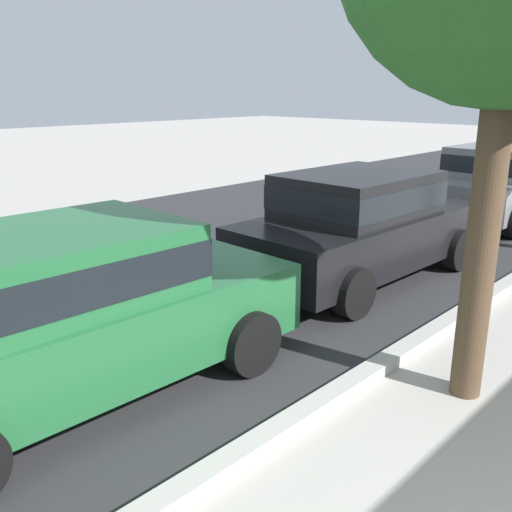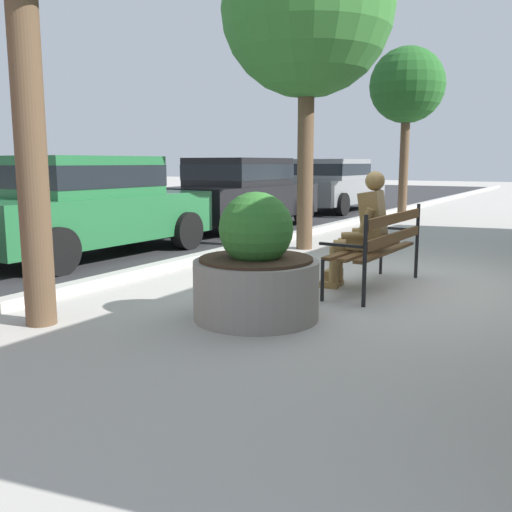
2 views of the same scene
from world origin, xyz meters
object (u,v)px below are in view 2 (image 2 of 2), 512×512
object	(u,v)px
concrete_planter	(256,271)
parked_car_grey	(334,183)
parked_car_black	(241,191)
street_tree_far_corner	(407,87)
street_tree_down_street	(307,10)
bronze_statue_seated	(360,232)
parked_car_green	(87,203)
park_bench	(381,243)

from	to	relation	value
concrete_planter	parked_car_grey	world-z (taller)	parked_car_grey
concrete_planter	parked_car_black	distance (m)	7.50
street_tree_far_corner	parked_car_black	xyz separation A→B (m)	(-3.61, 2.58, -2.47)
street_tree_down_street	parked_car_black	size ratio (longest dim) A/B	1.28
bronze_statue_seated	parked_car_green	world-z (taller)	parked_car_green
park_bench	parked_car_black	distance (m)	6.48
street_tree_down_street	parked_car_grey	distance (m)	8.28
bronze_statue_seated	street_tree_far_corner	world-z (taller)	street_tree_far_corner
parked_car_green	bronze_statue_seated	bearing A→B (deg)	-90.37
bronze_statue_seated	park_bench	bearing A→B (deg)	-65.68
park_bench	bronze_statue_seated	size ratio (longest dim) A/B	1.33
park_bench	street_tree_down_street	size ratio (longest dim) A/B	0.34
park_bench	street_tree_far_corner	world-z (taller)	street_tree_far_corner
bronze_statue_seated	street_tree_down_street	bearing A→B (deg)	37.74
concrete_planter	park_bench	bearing A→B (deg)	-18.24
bronze_statue_seated	parked_car_grey	distance (m)	10.73
bronze_statue_seated	parked_car_black	world-z (taller)	parked_car_black
street_tree_far_corner	parked_car_green	world-z (taller)	street_tree_far_corner
bronze_statue_seated	parked_car_green	xyz separation A→B (m)	(0.03, 4.49, 0.17)
concrete_planter	parked_car_green	world-z (taller)	parked_car_green
parked_car_black	parked_car_grey	world-z (taller)	same
park_bench	parked_car_grey	distance (m)	10.74
parked_car_grey	concrete_planter	bearing A→B (deg)	-160.28
parked_car_grey	park_bench	bearing A→B (deg)	-154.00
concrete_planter	parked_car_black	bearing A→B (deg)	33.26
concrete_planter	street_tree_far_corner	world-z (taller)	street_tree_far_corner
park_bench	street_tree_far_corner	distance (m)	8.78
street_tree_far_corner	parked_car_green	bearing A→B (deg)	162.40
park_bench	concrete_planter	world-z (taller)	concrete_planter
park_bench	parked_car_grey	size ratio (longest dim) A/B	0.44
bronze_statue_seated	concrete_planter	xyz separation A→B (m)	(-1.72, 0.38, -0.21)
park_bench	parked_car_grey	world-z (taller)	parked_car_grey
park_bench	concrete_planter	xyz separation A→B (m)	(-1.81, 0.60, -0.09)
bronze_statue_seated	parked_car_black	distance (m)	6.39
park_bench	concrete_planter	distance (m)	1.91
bronze_statue_seated	concrete_planter	size ratio (longest dim) A/B	1.14
street_tree_far_corner	parked_car_black	world-z (taller)	street_tree_far_corner
parked_car_black	parked_car_grey	size ratio (longest dim) A/B	1.00
parked_car_black	parked_car_grey	bearing A→B (deg)	0.00
park_bench	concrete_planter	bearing A→B (deg)	161.76
street_tree_down_street	concrete_planter	bearing A→B (deg)	-159.88
bronze_statue_seated	parked_car_green	size ratio (longest dim) A/B	0.33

